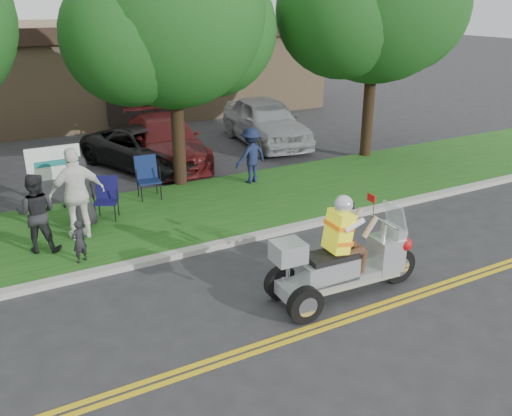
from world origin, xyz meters
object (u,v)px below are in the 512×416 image
lawn_chair_b (147,174)px  parked_car_right (165,140)px  spectator_adult_right (77,194)px  parked_car_mid (145,148)px  lawn_chair_a (107,195)px  spectator_adult_mid (36,213)px  trike_scooter (342,263)px  parked_car_far_right (266,121)px

lawn_chair_b → parked_car_right: 3.55m
lawn_chair_b → spectator_adult_right: spectator_adult_right is taller
lawn_chair_b → parked_car_mid: 2.98m
lawn_chair_a → spectator_adult_mid: 2.08m
trike_scooter → spectator_adult_right: 5.85m
spectator_adult_right → parked_car_mid: size_ratio=0.45×
parked_car_mid → parked_car_right: size_ratio=0.91×
spectator_adult_mid → spectator_adult_right: spectator_adult_right is taller
spectator_adult_mid → parked_car_right: 6.98m
lawn_chair_b → parked_car_right: parked_car_right is taller
spectator_adult_right → parked_car_mid: (2.99, 4.65, -0.49)m
parked_car_mid → parked_car_far_right: bearing=-10.9°
lawn_chair_b → parked_car_far_right: (5.66, 3.65, 0.12)m
trike_scooter → parked_car_far_right: trike_scooter is taller
trike_scooter → lawn_chair_b: trike_scooter is taller
parked_car_mid → lawn_chair_a: bearing=-140.4°
lawn_chair_a → parked_car_right: size_ratio=0.20×
parked_car_right → parked_car_far_right: (4.01, 0.50, 0.12)m
spectator_adult_mid → parked_car_right: spectator_adult_mid is taller
lawn_chair_b → spectator_adult_right: 2.80m
lawn_chair_a → lawn_chair_b: lawn_chair_b is taller
trike_scooter → lawn_chair_a: size_ratio=3.01×
trike_scooter → lawn_chair_a: 6.17m
lawn_chair_a → spectator_adult_right: bearing=-106.8°
lawn_chair_a → parked_car_far_right: 8.31m
trike_scooter → spectator_adult_right: (-3.52, 4.66, 0.43)m
trike_scooter → spectator_adult_mid: trike_scooter is taller
parked_car_far_right → lawn_chair_a: bearing=-139.4°
trike_scooter → spectator_adult_mid: bearing=138.0°
parked_car_mid → parked_car_right: 0.83m
spectator_adult_mid → parked_car_right: bearing=-108.8°
parked_car_far_right → spectator_adult_right: bearing=-137.6°
spectator_adult_right → parked_car_mid: spectator_adult_right is taller
spectator_adult_right → parked_car_far_right: spectator_adult_right is taller
lawn_chair_a → spectator_adult_right: size_ratio=0.49×
parked_car_right → parked_car_mid: bearing=-152.7°
spectator_adult_right → lawn_chair_a: bearing=-135.1°
spectator_adult_right → parked_car_far_right: 9.49m
spectator_adult_right → parked_car_right: (3.76, 4.94, -0.39)m
spectator_adult_right → lawn_chair_b: bearing=-142.4°
lawn_chair_b → spectator_adult_right: (-2.12, -1.79, 0.40)m
spectator_adult_right → parked_car_mid: 5.55m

